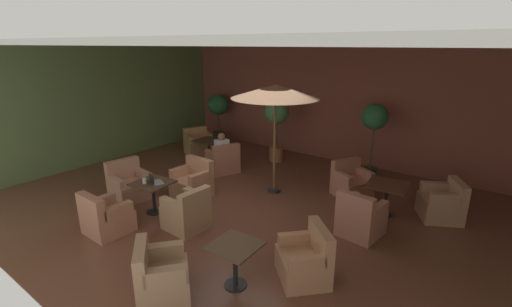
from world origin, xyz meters
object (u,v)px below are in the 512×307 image
(armchair_front_left_east, at_px, (193,183))
(cafe_table_rear_right, at_px, (235,254))
(potted_tree_left_corner, at_px, (277,119))
(potted_tree_mid_right, at_px, (374,125))
(armchair_front_right_south, at_px, (351,183))
(armchair_rear_right_east, at_px, (161,277))
(armchair_mid_center_north, at_px, (198,144))
(iced_drink_cup, at_px, (144,181))
(armchair_rear_right_north, at_px, (305,261))
(armchair_front_left_south, at_px, (129,185))
(armchair_front_right_north, at_px, (360,219))
(patron_blue_shirt, at_px, (222,146))
(cafe_table_mid_center, at_px, (209,145))
(potted_tree_mid_left, at_px, (218,110))
(armchair_front_left_west, at_px, (106,218))
(armchair_mid_center_east, at_px, (223,161))
(open_laptop, at_px, (155,181))
(cafe_table_front_right, at_px, (387,190))
(cafe_table_front_left, at_px, (153,188))
(patio_umbrella_tall_red, at_px, (275,92))
(armchair_front_left_north, at_px, (187,213))
(armchair_front_right_east, at_px, (442,204))

(armchair_front_left_east, bearing_deg, cafe_table_rear_right, -32.94)
(potted_tree_left_corner, relative_size, potted_tree_mid_right, 0.94)
(armchair_front_right_south, xyz_separation_m, armchair_rear_right_east, (-0.71, -5.05, 0.02))
(armchair_front_left_east, xyz_separation_m, armchair_mid_center_north, (-2.41, 2.49, -0.01))
(iced_drink_cup, bearing_deg, armchair_rear_right_north, 1.78)
(armchair_front_left_south, relative_size, armchair_front_right_north, 0.97)
(patron_blue_shirt, bearing_deg, armchair_front_left_east, -70.29)
(cafe_table_mid_center, height_order, potted_tree_mid_left, potted_tree_mid_left)
(armchair_front_left_west, xyz_separation_m, armchair_front_right_north, (3.90, 2.85, 0.02))
(armchair_mid_center_east, distance_m, open_laptop, 2.86)
(potted_tree_left_corner, bearing_deg, armchair_front_right_north, -36.18)
(iced_drink_cup, bearing_deg, cafe_table_rear_right, -12.43)
(armchair_front_right_north, relative_size, armchair_mid_center_east, 0.90)
(armchair_front_right_north, relative_size, iced_drink_cup, 8.28)
(cafe_table_front_right, relative_size, armchair_rear_right_east, 0.83)
(armchair_front_left_east, relative_size, armchair_front_left_south, 1.01)
(cafe_table_front_left, xyz_separation_m, cafe_table_mid_center, (-1.46, 3.17, -0.02))
(armchair_front_left_east, relative_size, armchair_mid_center_east, 0.89)
(cafe_table_front_right, height_order, patio_umbrella_tall_red, patio_umbrella_tall_red)
(armchair_front_left_south, relative_size, armchair_rear_right_north, 0.84)
(cafe_table_mid_center, xyz_separation_m, patron_blue_shirt, (0.89, -0.38, 0.20))
(armchair_mid_center_east, height_order, potted_tree_mid_right, potted_tree_mid_right)
(armchair_front_right_north, relative_size, armchair_rear_right_north, 0.86)
(cafe_table_mid_center, height_order, armchair_mid_center_north, armchair_mid_center_north)
(armchair_mid_center_east, relative_size, patio_umbrella_tall_red, 0.39)
(patio_umbrella_tall_red, distance_m, open_laptop, 3.28)
(armchair_front_right_north, xyz_separation_m, potted_tree_left_corner, (-3.78, 2.76, 0.97))
(armchair_front_left_north, bearing_deg, armchair_rear_right_east, -53.01)
(armchair_mid_center_north, bearing_deg, armchair_front_right_north, -16.31)
(armchair_front_right_north, bearing_deg, open_laptop, -155.31)
(armchair_front_right_east, relative_size, armchair_mid_center_east, 1.02)
(armchair_rear_right_east, xyz_separation_m, patron_blue_shirt, (-2.85, 4.42, 0.42))
(armchair_front_left_east, xyz_separation_m, patron_blue_shirt, (-0.61, 1.70, 0.41))
(cafe_table_front_left, xyz_separation_m, potted_tree_left_corner, (0.10, 4.51, 0.75))
(armchair_front_left_north, distance_m, potted_tree_left_corner, 4.77)
(armchair_front_right_east, xyz_separation_m, patio_umbrella_tall_red, (-3.56, -0.94, 2.11))
(armchair_front_left_west, distance_m, potted_tree_mid_right, 6.69)
(patio_umbrella_tall_red, bearing_deg, armchair_front_left_east, -134.64)
(cafe_table_front_right, bearing_deg, armchair_mid_center_east, -178.64)
(patio_umbrella_tall_red, xyz_separation_m, potted_tree_mid_left, (-4.22, 2.59, -1.24))
(armchair_rear_right_north, bearing_deg, armchair_front_right_north, 84.53)
(armchair_mid_center_north, bearing_deg, potted_tree_mid_left, 106.25)
(armchair_front_right_south, xyz_separation_m, armchair_rear_right_north, (0.71, -3.44, -0.00))
(armchair_front_left_north, relative_size, cafe_table_mid_center, 1.11)
(armchair_front_left_south, height_order, armchair_front_right_north, armchair_front_right_north)
(armchair_front_right_east, bearing_deg, armchair_front_left_west, -137.86)
(cafe_table_front_left, xyz_separation_m, armchair_front_right_east, (4.97, 3.42, -0.23))
(armchair_rear_right_north, bearing_deg, potted_tree_mid_left, 142.02)
(armchair_front_left_north, height_order, potted_tree_mid_left, potted_tree_mid_left)
(armchair_front_left_west, height_order, armchair_mid_center_east, armchair_mid_center_east)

